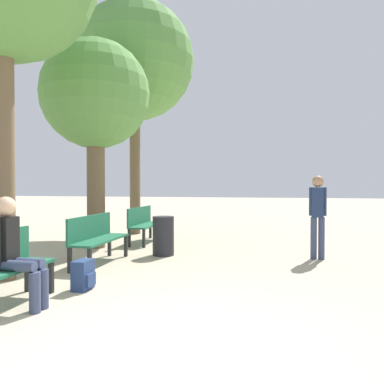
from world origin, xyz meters
TOP-DOWN VIEW (x-y plane):
  - ground_plane at (0.00, 0.00)m, footprint 80.00×80.00m
  - bench_row_1 at (-2.22, 3.33)m, footprint 0.45×1.63m
  - bench_row_2 at (-2.22, 5.95)m, footprint 0.45×1.63m
  - tree_row_1 at (-3.06, 4.99)m, footprint 2.51×2.51m
  - tree_row_2 at (-3.06, 7.52)m, footprint 3.51×3.51m
  - person_seated at (-1.99, 0.80)m, footprint 0.62×0.35m
  - backpack at (-1.61, 1.71)m, footprint 0.24×0.32m
  - pedestrian_near at (1.83, 4.63)m, footprint 0.33×0.22m
  - trash_bin at (-1.25, 4.40)m, footprint 0.44×0.44m

SIDE VIEW (x-z plane):
  - ground_plane at x=0.00m, z-range 0.00..0.00m
  - backpack at x=-1.61m, z-range 0.00..0.41m
  - trash_bin at x=-1.25m, z-range 0.00..0.81m
  - bench_row_1 at x=-2.22m, z-range 0.08..0.98m
  - bench_row_2 at x=-2.22m, z-range 0.08..0.98m
  - person_seated at x=-1.99m, z-range 0.04..1.37m
  - pedestrian_near at x=1.83m, z-range 0.12..1.76m
  - tree_row_1 at x=-3.06m, z-range 1.09..5.91m
  - tree_row_2 at x=-3.06m, z-range 1.67..8.57m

